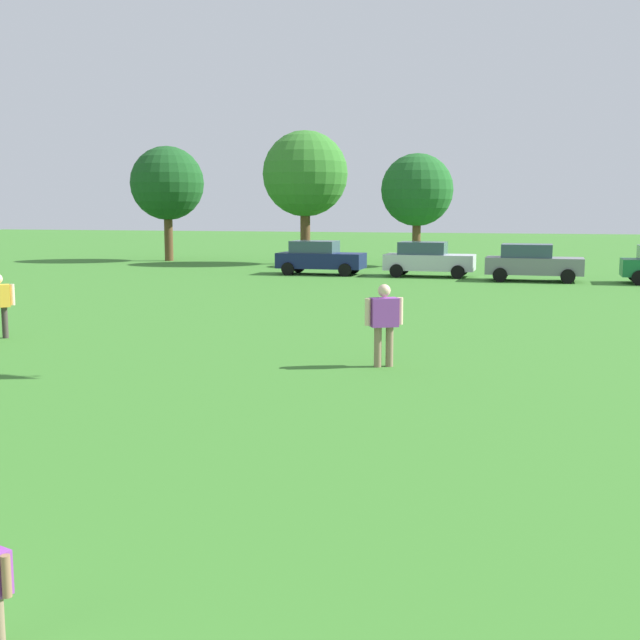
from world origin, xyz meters
TOP-DOWN VIEW (x-y plane):
  - ground_plane at (0.00, 30.00)m, footprint 160.00×160.00m
  - adult_bystander at (1.78, 14.49)m, footprint 0.73×0.55m
  - parked_car_navy_0 at (-6.01, 37.02)m, footprint 4.30×2.02m
  - parked_car_silver_1 at (-0.59, 37.22)m, footprint 4.30×2.02m
  - parked_car_gray_2 at (4.34, 36.06)m, footprint 4.30×2.02m
  - tree_far_left at (-18.15, 44.74)m, footprint 4.60×4.60m
  - tree_center at (-8.97, 44.31)m, footprint 5.04×5.04m
  - tree_far_right at (-2.26, 44.10)m, footprint 4.10×4.10m

SIDE VIEW (x-z plane):
  - ground_plane at x=0.00m, z-range 0.00..0.00m
  - parked_car_navy_0 at x=-6.01m, z-range 0.02..1.70m
  - parked_car_silver_1 at x=-0.59m, z-range 0.02..1.70m
  - parked_car_gray_2 at x=4.34m, z-range 0.02..1.70m
  - adult_bystander at x=1.78m, z-range 0.16..1.89m
  - tree_far_right at x=-2.26m, z-range 1.12..7.51m
  - tree_far_left at x=-18.15m, z-range 1.26..8.43m
  - tree_center at x=-8.97m, z-range 1.37..9.23m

